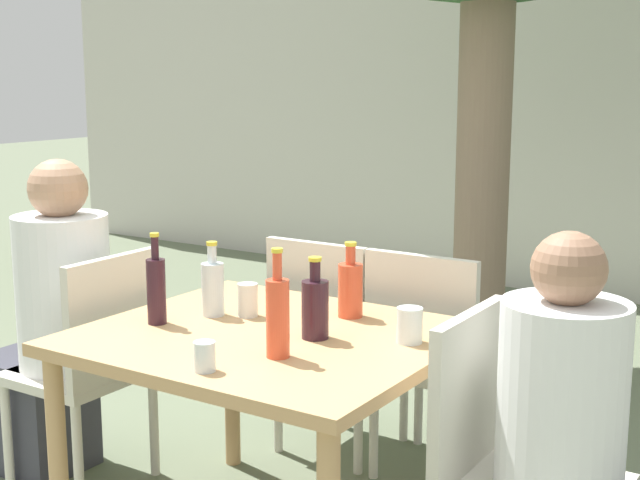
{
  "coord_description": "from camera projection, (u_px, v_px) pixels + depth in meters",
  "views": [
    {
      "loc": [
        1.6,
        -2.18,
        1.53
      ],
      "look_at": [
        0.0,
        0.3,
        0.98
      ],
      "focal_mm": 50.0,
      "sensor_mm": 36.0,
      "label": 1
    }
  ],
  "objects": [
    {
      "name": "person_seated_0",
      "position": [
        51.0,
        335.0,
        3.38
      ],
      "size": [
        0.57,
        0.35,
        1.23
      ],
      "rotation": [
        0.0,
        0.0,
        -1.57
      ],
      "color": "#383842",
      "rests_on": "ground_plane"
    },
    {
      "name": "wine_bottle_4",
      "position": [
        315.0,
        307.0,
        2.73
      ],
      "size": [
        0.08,
        0.08,
        0.25
      ],
      "color": "#331923",
      "rests_on": "dining_table_front"
    },
    {
      "name": "soda_bottle_0",
      "position": [
        350.0,
        288.0,
        2.97
      ],
      "size": [
        0.08,
        0.08,
        0.25
      ],
      "color": "#DB4C2D",
      "rests_on": "dining_table_front"
    },
    {
      "name": "drinking_glass_2",
      "position": [
        248.0,
        300.0,
        2.98
      ],
      "size": [
        0.07,
        0.07,
        0.11
      ],
      "color": "silver",
      "rests_on": "dining_table_front"
    },
    {
      "name": "dining_table_front",
      "position": [
        269.0,
        359.0,
        2.82
      ],
      "size": [
        1.12,
        0.99,
        0.73
      ],
      "color": "tan",
      "rests_on": "ground_plane"
    },
    {
      "name": "patio_chair_3",
      "position": [
        433.0,
        353.0,
        3.32
      ],
      "size": [
        0.44,
        0.44,
        0.9
      ],
      "rotation": [
        0.0,
        0.0,
        3.14
      ],
      "color": "beige",
      "rests_on": "ground_plane"
    },
    {
      "name": "water_bottle_2",
      "position": [
        213.0,
        287.0,
        2.99
      ],
      "size": [
        0.08,
        0.08,
        0.25
      ],
      "color": "silver",
      "rests_on": "dining_table_front"
    },
    {
      "name": "drinking_glass_0",
      "position": [
        410.0,
        325.0,
        2.69
      ],
      "size": [
        0.08,
        0.08,
        0.11
      ],
      "color": "silver",
      "rests_on": "dining_table_front"
    },
    {
      "name": "cafe_building_wall",
      "position": [
        615.0,
        94.0,
        5.91
      ],
      "size": [
        10.0,
        0.08,
        2.8
      ],
      "color": "beige",
      "rests_on": "ground_plane"
    },
    {
      "name": "drinking_glass_1",
      "position": [
        205.0,
        356.0,
        2.43
      ],
      "size": [
        0.06,
        0.06,
        0.08
      ],
      "color": "silver",
      "rests_on": "dining_table_front"
    },
    {
      "name": "wine_bottle_3",
      "position": [
        156.0,
        289.0,
        2.88
      ],
      "size": [
        0.06,
        0.06,
        0.3
      ],
      "color": "#331923",
      "rests_on": "dining_table_front"
    },
    {
      "name": "patio_chair_0",
      "position": [
        94.0,
        357.0,
        3.27
      ],
      "size": [
        0.44,
        0.44,
        0.9
      ],
      "rotation": [
        0.0,
        0.0,
        -1.57
      ],
      "color": "beige",
      "rests_on": "ground_plane"
    },
    {
      "name": "patio_chair_2",
      "position": [
        331.0,
        334.0,
        3.56
      ],
      "size": [
        0.44,
        0.44,
        0.9
      ],
      "rotation": [
        0.0,
        0.0,
        3.14
      ],
      "color": "beige",
      "rests_on": "ground_plane"
    },
    {
      "name": "soda_bottle_1",
      "position": [
        278.0,
        315.0,
        2.54
      ],
      "size": [
        0.07,
        0.07,
        0.32
      ],
      "color": "#DB4C2D",
      "rests_on": "dining_table_front"
    },
    {
      "name": "person_seated_1",
      "position": [
        593.0,
        478.0,
        2.29
      ],
      "size": [
        0.57,
        0.33,
        1.15
      ],
      "rotation": [
        0.0,
        0.0,
        1.57
      ],
      "color": "#383842",
      "rests_on": "ground_plane"
    },
    {
      "name": "patio_chair_1",
      "position": [
        505.0,
        457.0,
        2.42
      ],
      "size": [
        0.44,
        0.44,
        0.9
      ],
      "rotation": [
        0.0,
        0.0,
        1.57
      ],
      "color": "beige",
      "rests_on": "ground_plane"
    }
  ]
}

